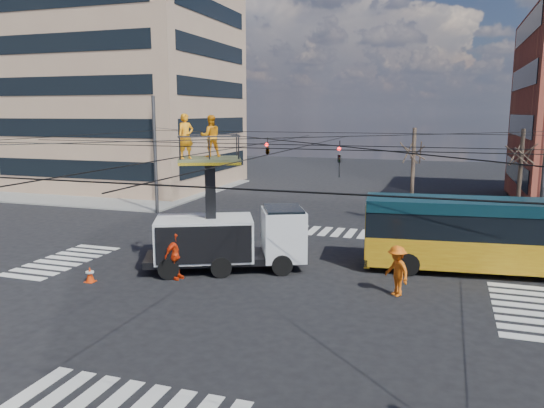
{
  "coord_description": "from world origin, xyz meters",
  "views": [
    {
      "loc": [
        6.97,
        -19.84,
        6.92
      ],
      "look_at": [
        -0.03,
        1.28,
        3.06
      ],
      "focal_mm": 35.0,
      "sensor_mm": 36.0,
      "label": 1
    }
  ],
  "objects_px": {
    "traffic_cone": "(90,274)",
    "worker_ground": "(176,255)",
    "utility_truck": "(229,222)",
    "flagger": "(397,271)",
    "city_bus": "(510,235)"
  },
  "relations": [
    {
      "from": "traffic_cone",
      "to": "worker_ground",
      "type": "bearing_deg",
      "value": 24.99
    },
    {
      "from": "utility_truck",
      "to": "flagger",
      "type": "xyz_separation_m",
      "value": [
        7.39,
        -1.19,
        -1.19
      ]
    },
    {
      "from": "traffic_cone",
      "to": "utility_truck",
      "type": "bearing_deg",
      "value": 36.33
    },
    {
      "from": "worker_ground",
      "to": "city_bus",
      "type": "bearing_deg",
      "value": -49.83
    },
    {
      "from": "city_bus",
      "to": "traffic_cone",
      "type": "height_order",
      "value": "city_bus"
    },
    {
      "from": "flagger",
      "to": "worker_ground",
      "type": "bearing_deg",
      "value": -127.27
    },
    {
      "from": "city_bus",
      "to": "flagger",
      "type": "xyz_separation_m",
      "value": [
        -4.34,
        -4.4,
        -0.75
      ]
    },
    {
      "from": "utility_truck",
      "to": "flagger",
      "type": "distance_m",
      "value": 7.58
    },
    {
      "from": "utility_truck",
      "to": "worker_ground",
      "type": "height_order",
      "value": "utility_truck"
    },
    {
      "from": "utility_truck",
      "to": "city_bus",
      "type": "relative_size",
      "value": 0.59
    },
    {
      "from": "city_bus",
      "to": "worker_ground",
      "type": "relative_size",
      "value": 6.14
    },
    {
      "from": "utility_truck",
      "to": "city_bus",
      "type": "distance_m",
      "value": 12.17
    },
    {
      "from": "city_bus",
      "to": "flagger",
      "type": "height_order",
      "value": "city_bus"
    },
    {
      "from": "utility_truck",
      "to": "traffic_cone",
      "type": "xyz_separation_m",
      "value": [
        -4.77,
        -3.51,
        -1.84
      ]
    },
    {
      "from": "utility_truck",
      "to": "worker_ground",
      "type": "relative_size",
      "value": 3.59
    }
  ]
}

